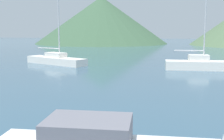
{
  "coord_description": "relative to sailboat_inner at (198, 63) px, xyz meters",
  "views": [
    {
      "loc": [
        4.44,
        -1.43,
        3.44
      ],
      "look_at": [
        0.84,
        14.0,
        1.2
      ],
      "focal_mm": 45.0,
      "sensor_mm": 36.0,
      "label": 1
    }
  ],
  "objects": [
    {
      "name": "hill_west",
      "position": [
        -21.81,
        47.62,
        5.56
      ],
      "size": [
        34.92,
        34.92,
        12.28
      ],
      "color": "#38563D",
      "rests_on": "ground_plane"
    },
    {
      "name": "sailboat_middle",
      "position": [
        -13.96,
        0.94,
        -0.08
      ],
      "size": [
        7.38,
        4.48,
        10.06
      ],
      "rotation": [
        0.0,
        0.0,
        -0.42
      ],
      "color": "white",
      "rests_on": "ground_plane"
    },
    {
      "name": "sailboat_inner",
      "position": [
        0.0,
        0.0,
        0.0
      ],
      "size": [
        5.8,
        2.13,
        11.76
      ],
      "rotation": [
        0.0,
        0.0,
        0.08
      ],
      "color": "white",
      "rests_on": "ground_plane"
    }
  ]
}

